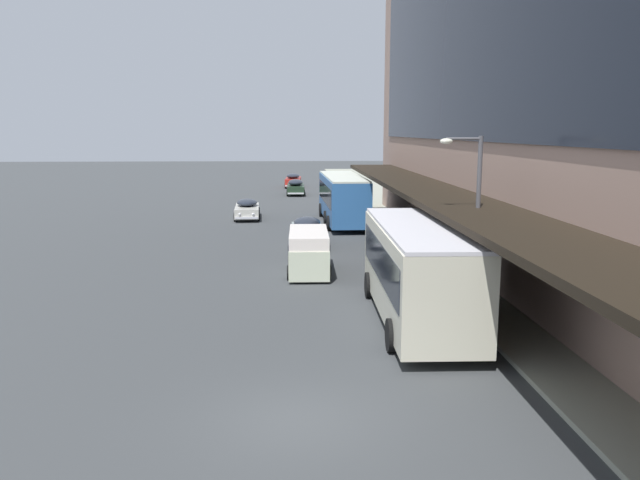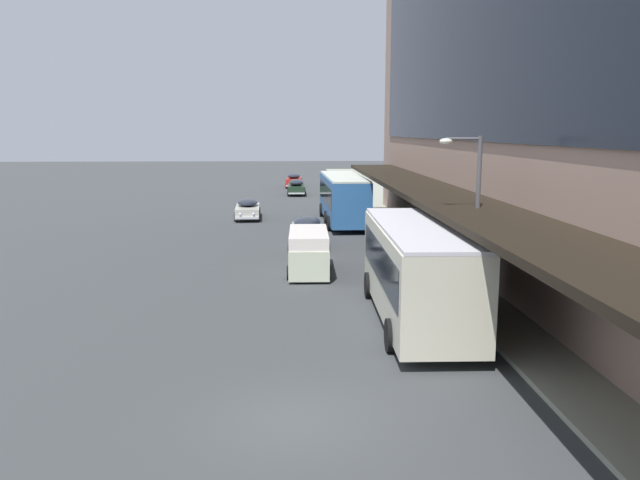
# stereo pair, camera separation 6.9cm
# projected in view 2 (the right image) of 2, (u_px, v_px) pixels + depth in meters

# --- Properties ---
(ground) EXTENTS (240.00, 240.00, 0.00)m
(ground) POSITION_uv_depth(u_px,v_px,m) (296.00, 420.00, 14.01)
(ground) COLOR #393C3E
(transit_bus_kerbside_front) EXTENTS (2.96, 9.40, 3.33)m
(transit_bus_kerbside_front) POSITION_uv_depth(u_px,v_px,m) (417.00, 267.00, 20.91)
(transit_bus_kerbside_front) COLOR beige
(transit_bus_kerbside_front) RESTS_ON ground
(transit_bus_kerbside_rear) EXTENTS (2.93, 10.69, 3.33)m
(transit_bus_kerbside_rear) POSITION_uv_depth(u_px,v_px,m) (343.00, 196.00, 43.41)
(transit_bus_kerbside_rear) COLOR #2E61A0
(transit_bus_kerbside_rear) RESTS_ON ground
(sedan_far_back) EXTENTS (1.85, 4.93, 1.57)m
(sedan_far_back) POSITION_uv_depth(u_px,v_px,m) (296.00, 187.00, 62.98)
(sedan_far_back) COLOR #1F3322
(sedan_far_back) RESTS_ON ground
(sedan_second_near) EXTENTS (1.85, 4.31, 1.65)m
(sedan_second_near) POSITION_uv_depth(u_px,v_px,m) (307.00, 231.00, 35.16)
(sedan_second_near) COLOR gray
(sedan_second_near) RESTS_ON ground
(sedan_lead_mid) EXTENTS (1.99, 4.91, 1.43)m
(sedan_lead_mid) POSITION_uv_depth(u_px,v_px,m) (248.00, 209.00, 46.04)
(sedan_lead_mid) COLOR beige
(sedan_lead_mid) RESTS_ON ground
(sedan_second_mid) EXTENTS (2.00, 5.07, 1.60)m
(sedan_second_mid) POSITION_uv_depth(u_px,v_px,m) (294.00, 180.00, 71.27)
(sedan_second_mid) COLOR #AE251D
(sedan_second_mid) RESTS_ON ground
(vw_van) EXTENTS (1.98, 4.59, 1.96)m
(vw_van) POSITION_uv_depth(u_px,v_px,m) (308.00, 249.00, 28.34)
(vw_van) COLOR beige
(vw_van) RESTS_ON ground
(pedestrian_at_kerb) EXTENTS (0.60, 0.33, 1.86)m
(pedestrian_at_kerb) POSITION_uv_depth(u_px,v_px,m) (483.00, 269.00, 23.88)
(pedestrian_at_kerb) COLOR #23333A
(pedestrian_at_kerb) RESTS_ON sidewalk_kerb
(street_lamp) EXTENTS (1.50, 0.28, 6.10)m
(street_lamp) POSITION_uv_depth(u_px,v_px,m) (472.00, 208.00, 21.71)
(street_lamp) COLOR #4C4C51
(street_lamp) RESTS_ON sidewalk_kerb
(fire_hydrant) EXTENTS (0.20, 0.40, 0.70)m
(fire_hydrant) POSITION_uv_depth(u_px,v_px,m) (421.00, 252.00, 30.85)
(fire_hydrant) COLOR red
(fire_hydrant) RESTS_ON sidewalk_kerb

